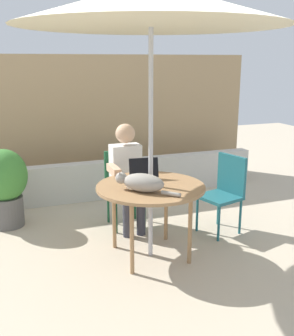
# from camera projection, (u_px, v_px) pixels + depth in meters

# --- Properties ---
(ground_plane) EXTENTS (14.00, 14.00, 0.00)m
(ground_plane) POSITION_uv_depth(u_px,v_px,m) (150.00, 255.00, 4.12)
(ground_plane) COLOR #BCAD93
(fence_back) EXTENTS (5.20, 0.08, 1.99)m
(fence_back) POSITION_uv_depth(u_px,v_px,m) (90.00, 122.00, 6.21)
(fence_back) COLOR tan
(fence_back) RESTS_ON ground
(planter_wall_low) EXTENTS (4.68, 0.20, 0.53)m
(planter_wall_low) POSITION_uv_depth(u_px,v_px,m) (103.00, 180.00, 5.78)
(planter_wall_low) COLOR beige
(planter_wall_low) RESTS_ON ground
(patio_table) EXTENTS (1.06, 1.06, 0.73)m
(patio_table) POSITION_uv_depth(u_px,v_px,m) (151.00, 191.00, 3.95)
(patio_table) COLOR #9E754C
(patio_table) RESTS_ON ground
(patio_umbrella) EXTENTS (2.42, 2.42, 2.55)m
(patio_umbrella) POSITION_uv_depth(u_px,v_px,m) (151.00, 5.00, 3.52)
(patio_umbrella) COLOR #B7B7BC
(patio_umbrella) RESTS_ON ground
(chair_occupied) EXTENTS (0.40, 0.40, 0.88)m
(chair_occupied) POSITION_uv_depth(u_px,v_px,m) (123.00, 182.00, 4.80)
(chair_occupied) COLOR #194C2D
(chair_occupied) RESTS_ON ground
(chair_empty) EXTENTS (0.49, 0.49, 0.88)m
(chair_empty) POSITION_uv_depth(u_px,v_px,m) (225.00, 188.00, 4.58)
(chair_empty) COLOR #1E606B
(chair_empty) RESTS_ON ground
(person_seated) EXTENTS (0.48, 0.48, 1.22)m
(person_seated) POSITION_uv_depth(u_px,v_px,m) (127.00, 172.00, 4.62)
(person_seated) COLOR white
(person_seated) RESTS_ON ground
(laptop) EXTENTS (0.33, 0.29, 0.21)m
(laptop) POSITION_uv_depth(u_px,v_px,m) (145.00, 174.00, 4.10)
(laptop) COLOR gray
(laptop) RESTS_ON patio_table
(cat) EXTENTS (0.48, 0.50, 0.17)m
(cat) POSITION_uv_depth(u_px,v_px,m) (141.00, 183.00, 3.74)
(cat) COLOR gray
(cat) RESTS_ON patio_table
(potted_plant_near_fence) EXTENTS (0.53, 0.53, 0.92)m
(potted_plant_near_fence) POSITION_uv_depth(u_px,v_px,m) (5.00, 184.00, 4.73)
(potted_plant_near_fence) COLOR #595654
(potted_plant_near_fence) RESTS_ON ground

